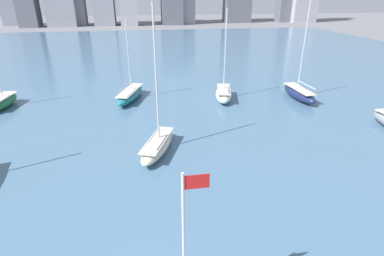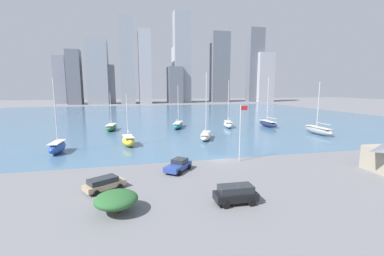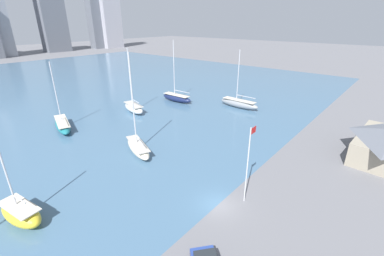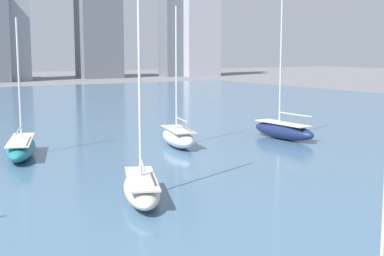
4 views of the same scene
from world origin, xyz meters
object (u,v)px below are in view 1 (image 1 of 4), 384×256
flag_pole (185,247)px  sailboat_green (2,102)px  sailboat_navy (299,93)px  sailboat_white (224,94)px  sailboat_cream (158,145)px  sailboat_teal (130,94)px

flag_pole → sailboat_green: bearing=121.6°
flag_pole → sailboat_navy: size_ratio=0.61×
sailboat_green → sailboat_white: 34.53m
flag_pole → sailboat_white: 37.25m
sailboat_cream → sailboat_navy: bearing=52.2°
sailboat_teal → sailboat_white: bearing=8.9°
sailboat_teal → sailboat_white: (15.16, -2.47, 0.10)m
sailboat_cream → sailboat_white: sailboat_cream is taller
sailboat_teal → sailboat_green: 19.31m
sailboat_teal → sailboat_white: 15.36m
sailboat_teal → sailboat_white: size_ratio=0.90×
sailboat_teal → sailboat_navy: bearing=9.4°
sailboat_cream → sailboat_white: 20.09m
sailboat_cream → sailboat_white: (11.89, 16.19, 0.13)m
flag_pole → sailboat_green: (-22.85, 37.15, -4.15)m
sailboat_teal → sailboat_green: bearing=-160.4°
sailboat_green → sailboat_cream: (22.58, -18.18, -0.04)m
sailboat_cream → sailboat_white: size_ratio=1.09×
sailboat_teal → sailboat_cream: sailboat_cream is taller
sailboat_navy → sailboat_cream: 28.26m
flag_pole → sailboat_navy: bearing=54.2°
sailboat_green → sailboat_navy: sailboat_navy is taller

